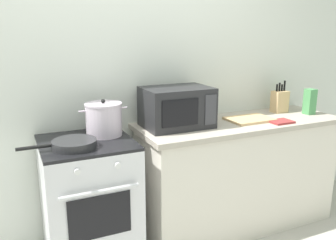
% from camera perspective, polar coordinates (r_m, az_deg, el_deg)
% --- Properties ---
extents(back_wall, '(4.40, 0.10, 2.50)m').
position_cam_1_polar(back_wall, '(2.87, -2.13, 6.61)').
color(back_wall, silver).
rests_on(back_wall, ground_plane).
extents(lower_cabinet_right, '(1.64, 0.56, 0.88)m').
position_cam_1_polar(lower_cabinet_right, '(3.07, 11.10, -8.83)').
color(lower_cabinet_right, beige).
rests_on(lower_cabinet_right, ground_plane).
extents(countertop_right, '(1.70, 0.60, 0.04)m').
position_cam_1_polar(countertop_right, '(2.93, 11.53, -0.50)').
color(countertop_right, '#ADA393').
rests_on(countertop_right, lower_cabinet_right).
extents(stove, '(0.60, 0.64, 0.92)m').
position_cam_1_polar(stove, '(2.58, -12.47, -13.10)').
color(stove, silver).
rests_on(stove, ground_plane).
extents(stock_pot, '(0.34, 0.26, 0.26)m').
position_cam_1_polar(stock_pot, '(2.48, -10.27, 0.13)').
color(stock_pot, silver).
rests_on(stock_pot, stove).
extents(frying_pan, '(0.48, 0.28, 0.05)m').
position_cam_1_polar(frying_pan, '(2.28, -14.96, -3.74)').
color(frying_pan, '#28282B').
rests_on(frying_pan, stove).
extents(microwave, '(0.50, 0.37, 0.30)m').
position_cam_1_polar(microwave, '(2.66, 1.41, 2.07)').
color(microwave, '#232326').
rests_on(microwave, countertop_right).
extents(cutting_board, '(0.36, 0.26, 0.02)m').
position_cam_1_polar(cutting_board, '(2.95, 12.99, 0.13)').
color(cutting_board, tan).
rests_on(cutting_board, countertop_right).
extents(knife_block, '(0.13, 0.10, 0.28)m').
position_cam_1_polar(knife_block, '(3.31, 17.51, 2.91)').
color(knife_block, tan).
rests_on(knife_block, countertop_right).
extents(pasta_box, '(0.08, 0.08, 0.22)m').
position_cam_1_polar(pasta_box, '(3.31, 21.82, 2.76)').
color(pasta_box, '#4C9356').
rests_on(pasta_box, countertop_right).
extents(oven_mitt, '(0.18, 0.14, 0.02)m').
position_cam_1_polar(oven_mitt, '(2.95, 17.67, -0.24)').
color(oven_mitt, '#993333').
rests_on(oven_mitt, countertop_right).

